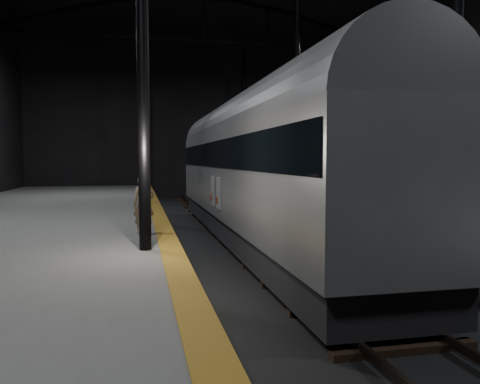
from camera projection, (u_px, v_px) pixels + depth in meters
name	position (u px, v px, depth m)	size (l,w,h in m)	color
ground	(265.00, 252.00, 14.93)	(44.00, 44.00, 0.00)	black
platform_left	(11.00, 246.00, 13.30)	(9.00, 43.80, 1.00)	#565654
platform_right	(470.00, 229.00, 16.49)	(9.00, 43.80, 1.00)	#565654
tactile_strip	(162.00, 224.00, 14.17)	(0.50, 43.80, 0.01)	brown
track	(265.00, 250.00, 14.93)	(2.40, 43.00, 0.24)	#3F3328
train	(254.00, 162.00, 16.13)	(2.89, 19.26, 5.15)	#979B9F
woman	(144.00, 204.00, 12.31)	(0.57, 0.37, 1.56)	#9C7F60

